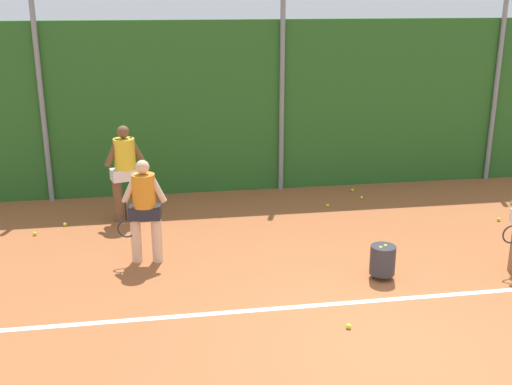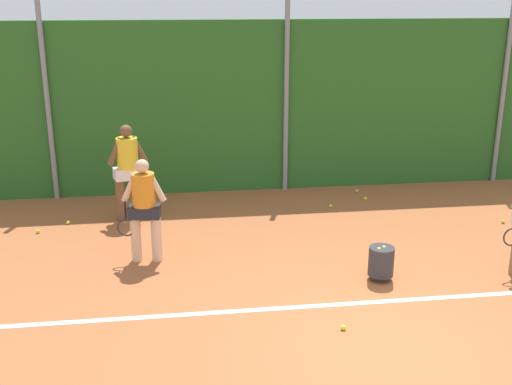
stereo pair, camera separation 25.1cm
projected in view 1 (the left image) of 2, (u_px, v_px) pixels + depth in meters
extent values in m
plane|color=#A85B33|center=(340.00, 277.00, 8.97)|extent=(24.89, 24.89, 0.00)
cube|color=#286023|center=(280.00, 106.00, 12.66)|extent=(16.01, 0.25, 3.43)
cylinder|color=gray|center=(42.00, 104.00, 11.72)|extent=(0.10, 0.10, 3.83)
cylinder|color=gray|center=(282.00, 98.00, 12.43)|extent=(0.10, 0.10, 3.83)
cylinder|color=gray|center=(496.00, 92.00, 13.14)|extent=(0.10, 0.10, 3.83)
cube|color=white|center=(357.00, 302.00, 8.23)|extent=(11.70, 0.10, 0.01)
torus|color=#26262B|center=(512.00, 234.00, 8.92)|extent=(0.28, 0.03, 0.28)
cylinder|color=beige|center=(157.00, 240.00, 9.39)|extent=(0.16, 0.16, 0.70)
cylinder|color=beige|center=(136.00, 240.00, 9.38)|extent=(0.16, 0.16, 0.70)
cube|color=#23232D|center=(145.00, 212.00, 9.25)|extent=(0.50, 0.33, 0.19)
cylinder|color=orange|center=(144.00, 191.00, 9.14)|extent=(0.34, 0.34, 0.50)
sphere|color=beige|center=(142.00, 167.00, 9.03)|extent=(0.20, 0.20, 0.20)
cylinder|color=beige|center=(157.00, 188.00, 9.14)|extent=(0.28, 0.12, 0.47)
cylinder|color=beige|center=(130.00, 188.00, 9.12)|extent=(0.28, 0.12, 0.47)
cylinder|color=black|center=(126.00, 212.00, 9.18)|extent=(0.03, 0.03, 0.28)
torus|color=#26262B|center=(127.00, 229.00, 9.26)|extent=(0.28, 0.06, 0.28)
cylinder|color=brown|center=(137.00, 199.00, 11.19)|extent=(0.17, 0.17, 0.76)
cylinder|color=brown|center=(118.00, 201.00, 11.05)|extent=(0.17, 0.17, 0.76)
cube|color=white|center=(126.00, 174.00, 10.97)|extent=(0.57, 0.43, 0.20)
cylinder|color=yellow|center=(124.00, 154.00, 10.86)|extent=(0.37, 0.37, 0.54)
sphere|color=brown|center=(123.00, 132.00, 10.74)|extent=(0.22, 0.22, 0.22)
cylinder|color=brown|center=(136.00, 150.00, 10.93)|extent=(0.30, 0.16, 0.51)
cylinder|color=brown|center=(112.00, 153.00, 10.76)|extent=(0.30, 0.16, 0.51)
cylinder|color=#2D2D33|center=(383.00, 260.00, 8.83)|extent=(0.36, 0.36, 0.42)
cylinder|color=#2D2D33|center=(390.00, 275.00, 8.93)|extent=(0.02, 0.02, 0.08)
cylinder|color=#2D2D33|center=(373.00, 276.00, 8.89)|extent=(0.02, 0.02, 0.08)
cylinder|color=#2D2D33|center=(378.00, 272.00, 9.03)|extent=(0.02, 0.02, 0.08)
sphere|color=#CCDB33|center=(385.00, 246.00, 8.81)|extent=(0.07, 0.07, 0.07)
sphere|color=#CCDB33|center=(381.00, 248.00, 8.75)|extent=(0.07, 0.07, 0.07)
sphere|color=#CCDB33|center=(352.00, 190.00, 12.82)|extent=(0.07, 0.07, 0.07)
sphere|color=#CCDB33|center=(35.00, 234.00, 10.50)|extent=(0.07, 0.07, 0.07)
sphere|color=#CCDB33|center=(65.00, 224.00, 10.92)|extent=(0.07, 0.07, 0.07)
sphere|color=#CCDB33|center=(499.00, 219.00, 11.16)|extent=(0.07, 0.07, 0.07)
sphere|color=#CCDB33|center=(328.00, 205.00, 11.89)|extent=(0.07, 0.07, 0.07)
sphere|color=#CCDB33|center=(361.00, 197.00, 12.36)|extent=(0.07, 0.07, 0.07)
sphere|color=#CCDB33|center=(349.00, 326.00, 7.57)|extent=(0.07, 0.07, 0.07)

